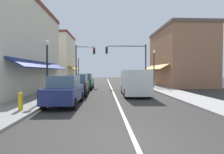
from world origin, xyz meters
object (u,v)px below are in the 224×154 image
object	(u,v)px
parked_car_nearest_left	(65,90)
van_in_lane	(134,82)
traffic_signal_left_corner	(82,59)
street_lamp_left_far	(78,66)
traffic_signal_mast_arm	(132,57)
parked_car_third_left	(85,81)
street_lamp_right_mid	(154,63)
parked_car_second_left	(78,85)
street_lamp_left_near	(47,59)
fire_hydrant	(21,101)

from	to	relation	value
parked_car_nearest_left	van_in_lane	distance (m)	6.45
traffic_signal_left_corner	street_lamp_left_far	size ratio (longest dim) A/B	1.34
van_in_lane	traffic_signal_mast_arm	distance (m)	9.74
parked_car_nearest_left	traffic_signal_left_corner	size ratio (longest dim) A/B	0.72
traffic_signal_left_corner	street_lamp_left_far	xyz separation A→B (m)	(-1.02, 3.34, -0.83)
parked_car_third_left	street_lamp_right_mid	xyz separation A→B (m)	(8.24, 0.83, 2.21)
parked_car_second_left	traffic_signal_mast_arm	world-z (taller)	traffic_signal_mast_arm
street_lamp_left_far	parked_car_nearest_left	bearing A→B (deg)	-84.40
street_lamp_left_near	street_lamp_left_far	xyz separation A→B (m)	(-0.12, 15.90, 0.04)
parked_car_third_left	street_lamp_left_far	size ratio (longest dim) A/B	0.97
parked_car_nearest_left	van_in_lane	bearing A→B (deg)	41.81
parked_car_second_left	parked_car_third_left	size ratio (longest dim) A/B	1.00
traffic_signal_left_corner	street_lamp_left_far	distance (m)	3.59
parked_car_second_left	traffic_signal_mast_arm	distance (m)	11.16
van_in_lane	street_lamp_left_near	bearing A→B (deg)	-158.91
traffic_signal_left_corner	street_lamp_right_mid	distance (m)	9.85
street_lamp_left_far	fire_hydrant	xyz separation A→B (m)	(0.01, -19.65, -2.36)
traffic_signal_left_corner	street_lamp_left_near	size ratio (longest dim) A/B	1.37
parked_car_nearest_left	parked_car_second_left	xyz separation A→B (m)	(0.08, 4.57, 0.00)
parked_car_nearest_left	parked_car_second_left	distance (m)	4.57
street_lamp_right_mid	van_in_lane	bearing A→B (deg)	-118.16
parked_car_second_left	van_in_lane	distance (m)	4.82
street_lamp_left_far	fire_hydrant	distance (m)	19.80
traffic_signal_mast_arm	traffic_signal_left_corner	xyz separation A→B (m)	(-6.79, 0.99, -0.19)
van_in_lane	fire_hydrant	distance (m)	8.99
parked_car_nearest_left	street_lamp_left_near	world-z (taller)	street_lamp_left_near
parked_car_second_left	street_lamp_right_mid	size ratio (longest dim) A/B	0.91
van_in_lane	street_lamp_left_near	size ratio (longest dim) A/B	1.25
street_lamp_left_far	parked_car_second_left	bearing A→B (deg)	-82.17
parked_car_third_left	traffic_signal_mast_arm	bearing A→B (deg)	32.06
van_in_lane	street_lamp_left_far	world-z (taller)	street_lamp_left_far
traffic_signal_mast_arm	traffic_signal_left_corner	world-z (taller)	traffic_signal_left_corner
parked_car_second_left	traffic_signal_left_corner	world-z (taller)	traffic_signal_left_corner
parked_car_second_left	traffic_signal_left_corner	xyz separation A→B (m)	(-0.80, 9.90, 2.86)
fire_hydrant	traffic_signal_mast_arm	bearing A→B (deg)	63.03
parked_car_second_left	traffic_signal_left_corner	size ratio (longest dim) A/B	0.72
street_lamp_right_mid	street_lamp_left_far	world-z (taller)	street_lamp_right_mid
traffic_signal_mast_arm	street_lamp_left_far	distance (m)	8.99
parked_car_third_left	fire_hydrant	xyz separation A→B (m)	(-1.87, -11.75, -0.33)
parked_car_nearest_left	street_lamp_right_mid	bearing A→B (deg)	53.02
parked_car_second_left	parked_car_nearest_left	bearing A→B (deg)	-92.13
parked_car_third_left	traffic_signal_left_corner	xyz separation A→B (m)	(-0.86, 4.56, 2.86)
parked_car_third_left	traffic_signal_left_corner	world-z (taller)	traffic_signal_left_corner
van_in_lane	fire_hydrant	world-z (taller)	van_in_lane
traffic_signal_mast_arm	fire_hydrant	size ratio (longest dim) A/B	6.56
parked_car_nearest_left	street_lamp_right_mid	size ratio (longest dim) A/B	0.91
parked_car_second_left	van_in_lane	size ratio (longest dim) A/B	0.79
parked_car_second_left	street_lamp_right_mid	distance (m)	10.57
street_lamp_right_mid	street_lamp_left_far	distance (m)	12.34
parked_car_nearest_left	van_in_lane	size ratio (longest dim) A/B	0.79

